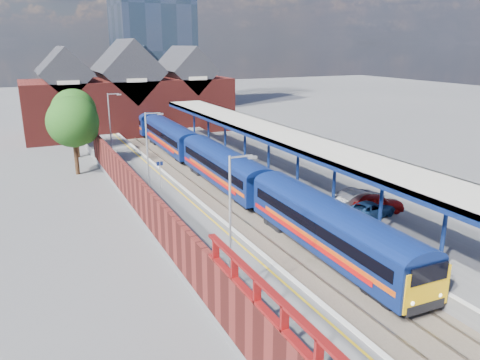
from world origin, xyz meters
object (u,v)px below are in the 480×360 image
object	(u,v)px
train	(194,148)
parked_car_blue	(370,209)
platform_sign	(160,171)
parked_car_dark	(363,197)
parked_car_silver	(358,198)
lamp_post_b	(233,215)
lamp_post_d	(111,121)
lamp_post_c	(149,150)
parked_car_red	(377,203)

from	to	relation	value
train	parked_car_blue	distance (m)	23.01
platform_sign	parked_car_blue	distance (m)	17.59
parked_car_dark	parked_car_silver	bearing A→B (deg)	116.51
lamp_post_b	parked_car_dark	xyz separation A→B (m)	(14.74, 7.64, -3.43)
lamp_post_d	parked_car_blue	world-z (taller)	lamp_post_d
lamp_post_d	platform_sign	world-z (taller)	lamp_post_d
parked_car_dark	lamp_post_d	bearing A→B (deg)	26.43
lamp_post_c	lamp_post_d	distance (m)	16.00
parked_car_blue	platform_sign	bearing A→B (deg)	32.02
lamp_post_d	parked_car_red	bearing A→B (deg)	-61.26
lamp_post_d	parked_car_dark	xyz separation A→B (m)	(14.74, -24.36, -3.43)
train	parked_car_dark	bearing A→B (deg)	-70.83
lamp_post_d	parked_car_red	size ratio (longest dim) A/B	1.75
lamp_post_c	platform_sign	distance (m)	3.34
lamp_post_c	train	bearing A→B (deg)	55.51
parked_car_blue	lamp_post_c	bearing A→B (deg)	39.91
lamp_post_c	parked_car_blue	distance (m)	17.50
train	parked_car_dark	size ratio (longest dim) A/B	17.10
lamp_post_c	parked_car_dark	bearing A→B (deg)	-29.58
parked_car_blue	train	bearing A→B (deg)	3.00
lamp_post_b	lamp_post_c	distance (m)	16.00
train	parked_car_blue	bearing A→B (deg)	-76.50
parked_car_dark	platform_sign	bearing A→B (deg)	47.49
train	parked_car_red	size ratio (longest dim) A/B	16.51
parked_car_red	parked_car_dark	size ratio (longest dim) A/B	1.04
platform_sign	parked_car_silver	size ratio (longest dim) A/B	0.55
lamp_post_c	lamp_post_d	xyz separation A→B (m)	(0.00, 16.00, 0.00)
lamp_post_b	parked_car_dark	size ratio (longest dim) A/B	1.81
lamp_post_b	lamp_post_c	world-z (taller)	same
lamp_post_b	lamp_post_d	size ratio (longest dim) A/B	1.00
train	platform_sign	xyz separation A→B (m)	(-6.49, -9.43, 0.57)
lamp_post_d	parked_car_red	world-z (taller)	lamp_post_d
parked_car_red	parked_car_silver	bearing A→B (deg)	49.33
lamp_post_d	parked_car_dark	bearing A→B (deg)	-58.83
lamp_post_b	parked_car_blue	size ratio (longest dim) A/B	1.67
lamp_post_c	parked_car_red	size ratio (longest dim) A/B	1.75
lamp_post_b	parked_car_dark	distance (m)	16.95
lamp_post_d	platform_sign	size ratio (longest dim) A/B	2.80
train	lamp_post_b	distance (m)	28.68
parked_car_blue	lamp_post_b	bearing A→B (deg)	100.45
parked_car_silver	lamp_post_b	bearing A→B (deg)	108.84
train	parked_car_silver	distance (m)	21.25
train	lamp_post_c	xyz separation A→B (m)	(-7.86, -11.43, 2.87)
lamp_post_d	parked_car_dark	size ratio (longest dim) A/B	1.81
parked_car_dark	parked_car_blue	distance (m)	2.99
parked_car_silver	parked_car_dark	world-z (taller)	parked_car_silver
lamp_post_b	parked_car_silver	distance (m)	15.71
train	parked_car_blue	xyz separation A→B (m)	(5.37, -22.37, -0.54)
lamp_post_c	parked_car_silver	bearing A→B (deg)	-33.33
lamp_post_b	parked_car_red	distance (m)	15.86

